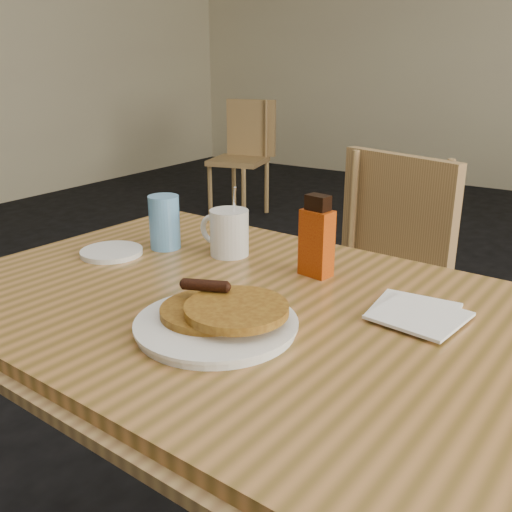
% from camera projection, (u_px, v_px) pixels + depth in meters
% --- Properties ---
extents(main_table, '(1.33, 0.94, 0.75)m').
position_uv_depth(main_table, '(247.00, 319.00, 1.12)').
color(main_table, '#A76F3B').
rests_on(main_table, floor).
extents(chair_main_far, '(0.53, 0.54, 0.92)m').
position_uv_depth(chair_main_far, '(381.00, 279.00, 1.76)').
color(chair_main_far, '#A9864F').
rests_on(chair_main_far, floor).
extents(chair_wall_extra, '(0.49, 0.50, 0.89)m').
position_uv_depth(chair_wall_extra, '(245.00, 147.00, 4.52)').
color(chair_wall_extra, '#A9864F').
rests_on(chair_wall_extra, floor).
extents(pancake_plate, '(0.28, 0.28, 0.07)m').
position_uv_depth(pancake_plate, '(219.00, 319.00, 0.98)').
color(pancake_plate, white).
rests_on(pancake_plate, main_table).
extents(coffee_mug, '(0.13, 0.09, 0.17)m').
position_uv_depth(coffee_mug, '(228.00, 232.00, 1.35)').
color(coffee_mug, white).
rests_on(coffee_mug, main_table).
extents(syrup_bottle, '(0.07, 0.05, 0.18)m').
position_uv_depth(syrup_bottle, '(317.00, 239.00, 1.21)').
color(syrup_bottle, maroon).
rests_on(syrup_bottle, main_table).
extents(napkin_stack, '(0.18, 0.19, 0.01)m').
position_uv_depth(napkin_stack, '(417.00, 313.00, 1.04)').
color(napkin_stack, white).
rests_on(napkin_stack, main_table).
extents(blue_tumbler, '(0.10, 0.10, 0.13)m').
position_uv_depth(blue_tumbler, '(165.00, 222.00, 1.39)').
color(blue_tumbler, '#60A2E2').
rests_on(blue_tumbler, main_table).
extents(side_saucer, '(0.18, 0.18, 0.01)m').
position_uv_depth(side_saucer, '(112.00, 252.00, 1.36)').
color(side_saucer, white).
rests_on(side_saucer, main_table).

